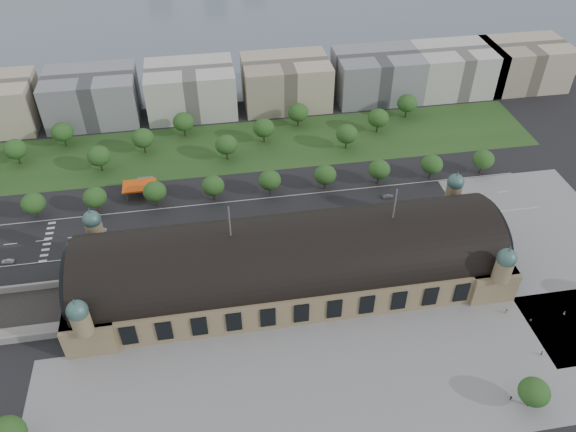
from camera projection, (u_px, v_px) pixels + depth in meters
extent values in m
plane|color=black|center=(291.00, 282.00, 201.76)|extent=(900.00, 900.00, 0.00)
cube|color=#8B7856|center=(291.00, 271.00, 197.94)|extent=(150.00, 40.00, 12.00)
cube|color=#8B7856|center=(96.00, 294.00, 189.44)|extent=(16.00, 43.00, 12.00)
cube|color=#8B7856|center=(470.00, 249.00, 206.43)|extent=(16.00, 43.00, 12.00)
cylinder|color=black|center=(291.00, 258.00, 194.11)|extent=(144.00, 37.60, 37.60)
cylinder|color=black|center=(72.00, 279.00, 183.57)|extent=(1.20, 32.00, 32.00)
cylinder|color=black|center=(490.00, 231.00, 202.09)|extent=(1.20, 32.00, 32.00)
cylinder|color=#8B7856|center=(95.00, 231.00, 199.01)|extent=(6.00, 6.00, 8.00)
sphere|color=#406761|center=(92.00, 219.00, 195.50)|extent=(6.40, 6.40, 6.40)
cone|color=#406761|center=(89.00, 211.00, 192.94)|extent=(1.00, 1.00, 2.50)
cylinder|color=#8B7856|center=(453.00, 194.00, 216.00)|extent=(6.00, 6.00, 8.00)
sphere|color=#406761|center=(456.00, 182.00, 212.49)|extent=(6.40, 6.40, 6.40)
cone|color=#406761|center=(458.00, 173.00, 209.94)|extent=(1.00, 1.00, 2.50)
cylinder|color=#8B7856|center=(82.00, 323.00, 167.11)|extent=(6.00, 6.00, 8.00)
sphere|color=#406761|center=(77.00, 311.00, 163.60)|extent=(6.40, 6.40, 6.40)
cone|color=#406761|center=(74.00, 301.00, 161.05)|extent=(1.00, 1.00, 2.50)
cylinder|color=#8B7856|center=(503.00, 270.00, 184.10)|extent=(6.00, 6.00, 8.00)
sphere|color=#406761|center=(507.00, 258.00, 180.59)|extent=(6.40, 6.40, 6.40)
cone|color=#406761|center=(510.00, 249.00, 178.04)|extent=(1.00, 1.00, 2.50)
cylinder|color=#59595B|center=(230.00, 222.00, 179.13)|extent=(0.50, 0.50, 12.00)
cylinder|color=#59595B|center=(395.00, 204.00, 186.10)|extent=(0.50, 0.50, 12.00)
cube|color=gray|center=(348.00, 383.00, 169.62)|extent=(190.00, 48.00, 0.12)
cube|color=gray|center=(556.00, 250.00, 214.83)|extent=(56.00, 100.00, 0.12)
cube|color=black|center=(227.00, 221.00, 228.09)|extent=(260.00, 26.00, 0.10)
cube|color=#224A1D|center=(228.00, 148.00, 270.49)|extent=(300.00, 45.00, 0.10)
cube|color=#E64E0D|center=(139.00, 186.00, 238.87)|extent=(14.00, 9.00, 0.70)
cube|color=#59595B|center=(146.00, 183.00, 245.66)|extent=(7.00, 5.00, 3.20)
cylinder|color=#59595B|center=(128.00, 187.00, 242.20)|extent=(0.50, 0.50, 4.40)
cylinder|color=#59595B|center=(153.00, 185.00, 243.60)|extent=(0.50, 0.50, 4.40)
cylinder|color=#59595B|center=(127.00, 196.00, 237.34)|extent=(0.50, 0.50, 4.40)
cylinder|color=#59595B|center=(153.00, 194.00, 238.74)|extent=(0.50, 0.50, 4.40)
cube|color=slate|center=(225.00, 2.00, 428.07)|extent=(700.00, 320.00, 0.08)
cube|color=gray|center=(92.00, 97.00, 284.96)|extent=(45.00, 32.00, 24.00)
cube|color=beige|center=(191.00, 89.00, 291.30)|extent=(45.00, 32.00, 24.00)
cube|color=#C3B499|center=(286.00, 82.00, 297.64)|extent=(45.00, 32.00, 24.00)
cube|color=gray|center=(377.00, 75.00, 303.98)|extent=(45.00, 32.00, 24.00)
cube|color=beige|center=(455.00, 69.00, 309.69)|extent=(45.00, 32.00, 24.00)
cube|color=#C3B499|center=(523.00, 64.00, 314.76)|extent=(45.00, 32.00, 24.00)
cylinder|color=#2D2116|center=(37.00, 214.00, 228.46)|extent=(0.70, 0.70, 4.32)
ellipsoid|color=#1D4A1A|center=(33.00, 203.00, 225.09)|extent=(9.60, 9.60, 8.16)
cylinder|color=#2D2116|center=(98.00, 207.00, 231.50)|extent=(0.70, 0.70, 4.32)
ellipsoid|color=#1D4A1A|center=(95.00, 197.00, 228.13)|extent=(9.60, 9.60, 8.16)
cylinder|color=#2D2116|center=(157.00, 202.00, 234.55)|extent=(0.70, 0.70, 4.32)
ellipsoid|color=#1D4A1A|center=(155.00, 191.00, 231.18)|extent=(9.60, 9.60, 8.16)
cylinder|color=#2D2116|center=(214.00, 196.00, 237.59)|extent=(0.70, 0.70, 4.32)
ellipsoid|color=#1D4A1A|center=(213.00, 186.00, 234.22)|extent=(9.60, 9.60, 8.16)
cylinder|color=#2D2116|center=(270.00, 190.00, 240.63)|extent=(0.70, 0.70, 4.32)
ellipsoid|color=#1D4A1A|center=(270.00, 180.00, 237.26)|extent=(9.60, 9.60, 8.16)
cylinder|color=#2D2116|center=(325.00, 185.00, 243.68)|extent=(0.70, 0.70, 4.32)
ellipsoid|color=#1D4A1A|center=(325.00, 175.00, 240.31)|extent=(9.60, 9.60, 8.16)
cylinder|color=#2D2116|center=(378.00, 179.00, 246.72)|extent=(0.70, 0.70, 4.32)
ellipsoid|color=#1D4A1A|center=(379.00, 169.00, 243.35)|extent=(9.60, 9.60, 8.16)
cylinder|color=#2D2116|center=(430.00, 174.00, 249.76)|extent=(0.70, 0.70, 4.32)
ellipsoid|color=#1D4A1A|center=(432.00, 164.00, 246.40)|extent=(9.60, 9.60, 8.16)
cylinder|color=#2D2116|center=(481.00, 169.00, 252.81)|extent=(0.70, 0.70, 4.32)
ellipsoid|color=#1D4A1A|center=(483.00, 159.00, 249.44)|extent=(9.60, 9.60, 8.16)
cylinder|color=#2D2116|center=(19.00, 160.00, 258.34)|extent=(0.70, 0.70, 4.68)
ellipsoid|color=#1D4A1A|center=(15.00, 149.00, 254.69)|extent=(10.40, 10.40, 8.84)
cylinder|color=#2D2116|center=(65.00, 142.00, 269.86)|extent=(0.70, 0.70, 4.68)
ellipsoid|color=#1D4A1A|center=(62.00, 132.00, 266.21)|extent=(10.40, 10.40, 8.84)
cylinder|color=#2D2116|center=(101.00, 166.00, 254.04)|extent=(0.70, 0.70, 4.68)
ellipsoid|color=#1D4A1A|center=(99.00, 156.00, 250.39)|extent=(10.40, 10.40, 8.84)
cylinder|color=#2D2116|center=(145.00, 149.00, 265.57)|extent=(0.70, 0.70, 4.68)
ellipsoid|color=#1D4A1A|center=(143.00, 138.00, 261.92)|extent=(10.40, 10.40, 8.84)
cylinder|color=#2D2116|center=(185.00, 132.00, 277.09)|extent=(0.70, 0.70, 4.68)
ellipsoid|color=#1D4A1A|center=(183.00, 122.00, 273.44)|extent=(10.40, 10.40, 8.84)
cylinder|color=#2D2116|center=(227.00, 155.00, 261.27)|extent=(0.70, 0.70, 4.68)
ellipsoid|color=#1D4A1A|center=(226.00, 145.00, 257.62)|extent=(10.40, 10.40, 8.84)
cylinder|color=#2D2116|center=(264.00, 138.00, 272.79)|extent=(0.70, 0.70, 4.68)
ellipsoid|color=#1D4A1A|center=(264.00, 128.00, 269.14)|extent=(10.40, 10.40, 8.84)
cylinder|color=#2D2116|center=(298.00, 122.00, 284.32)|extent=(0.70, 0.70, 4.68)
ellipsoid|color=#1D4A1A|center=(298.00, 112.00, 280.67)|extent=(10.40, 10.40, 8.84)
cylinder|color=#2D2116|center=(346.00, 144.00, 268.50)|extent=(0.70, 0.70, 4.68)
ellipsoid|color=#1D4A1A|center=(347.00, 134.00, 264.85)|extent=(10.40, 10.40, 8.84)
cylinder|color=#2D2116|center=(377.00, 128.00, 280.02)|extent=(0.70, 0.70, 4.68)
ellipsoid|color=#1D4A1A|center=(378.00, 118.00, 276.37)|extent=(10.40, 10.40, 8.84)
cylinder|color=#2D2116|center=(406.00, 113.00, 291.54)|extent=(0.70, 0.70, 4.68)
ellipsoid|color=#1D4A1A|center=(407.00, 103.00, 287.89)|extent=(10.40, 10.40, 8.84)
cylinder|color=#2D2116|center=(530.00, 402.00, 162.55)|extent=(0.70, 0.70, 3.96)
ellipsoid|color=#1D4A1A|center=(534.00, 392.00, 159.46)|extent=(9.00, 9.00, 7.65)
imported|color=silver|center=(8.00, 261.00, 209.10)|extent=(4.93, 2.47, 1.61)
imported|color=gray|center=(101.00, 230.00, 222.85)|extent=(4.40, 1.69, 1.43)
imported|color=black|center=(131.00, 246.00, 215.61)|extent=(5.47, 2.61, 1.51)
imported|color=#192747|center=(282.00, 226.00, 224.41)|extent=(4.70, 2.17, 1.56)
imported|color=#515358|center=(388.00, 196.00, 239.53)|extent=(4.83, 1.80, 1.58)
imported|color=silver|center=(476.00, 202.00, 236.45)|extent=(5.85, 3.03, 1.58)
imported|color=black|center=(69.00, 262.00, 208.90)|extent=(4.81, 3.05, 1.50)
imported|color=maroon|center=(82.00, 264.00, 207.71)|extent=(6.01, 5.49, 1.56)
imported|color=#1B1947|center=(140.00, 258.00, 210.42)|extent=(5.23, 4.37, 1.43)
imported|color=slate|center=(110.00, 254.00, 211.97)|extent=(4.89, 3.42, 1.54)
imported|color=silver|center=(214.00, 250.00, 213.89)|extent=(4.75, 3.14, 1.48)
imported|color=gray|center=(149.00, 257.00, 210.77)|extent=(6.42, 4.73, 1.62)
imported|color=black|center=(229.00, 241.00, 217.80)|extent=(4.78, 3.89, 1.30)
imported|color=#B1261C|center=(276.00, 231.00, 221.10)|extent=(11.37, 3.59, 3.12)
imported|color=silver|center=(337.00, 215.00, 227.94)|extent=(13.71, 3.76, 3.78)
imported|color=silver|center=(374.00, 220.00, 226.17)|extent=(11.41, 2.69, 3.18)
imported|color=gray|center=(506.00, 311.00, 190.09)|extent=(0.99, 0.66, 1.89)
imported|color=gray|center=(542.00, 353.00, 176.82)|extent=(0.60, 0.79, 1.95)
imported|color=gray|center=(531.00, 320.00, 187.32)|extent=(0.92, 0.92, 1.70)
imported|color=gray|center=(511.00, 398.00, 164.57)|extent=(1.19, 1.03, 1.73)
imported|color=gray|center=(564.00, 313.00, 189.67)|extent=(0.53, 0.87, 1.72)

